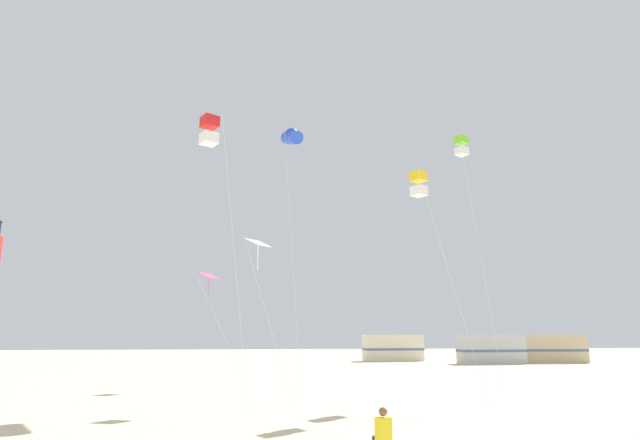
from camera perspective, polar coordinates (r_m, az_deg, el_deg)
name	(u,v)px	position (r m, az deg, el deg)	size (l,w,h in m)	color
kite_flyer_standing	(382,432)	(12.76, 6.82, -22.09)	(0.39, 0.54, 1.16)	yellow
kite_box_lime	(462,146)	(31.51, 15.27, 7.79)	(1.83, 1.64, 14.06)	silver
kite_box_gold	(419,184)	(24.43, 10.77, 3.88)	(3.12, 2.73, 10.15)	silver
kite_diamond_white	(259,248)	(23.31, -6.74, -3.07)	(2.19, 2.18, 6.99)	silver
kite_tube_blue	(292,137)	(28.14, -3.12, 9.06)	(1.12, 2.58, 13.80)	silver
kite_diamond_rainbow	(210,279)	(30.94, -12.01, -6.39)	(2.98, 2.98, 6.33)	silver
kite_box_scarlet	(209,131)	(21.20, -12.03, 9.53)	(2.25, 2.44, 11.21)	silver
rv_van_cream	(393,348)	(59.28, 7.98, -13.72)	(6.51, 2.53, 2.80)	beige
rv_van_silver	(491,349)	(55.72, 18.24, -13.32)	(6.54, 2.64, 2.80)	#B7BABF
rv_van_tan	(552,349)	(59.99, 24.14, -12.77)	(6.59, 2.80, 2.80)	#C6B28C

